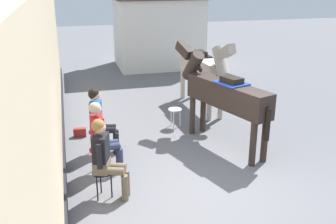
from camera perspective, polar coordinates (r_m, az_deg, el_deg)
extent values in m
plane|color=slate|center=(9.61, -0.42, -2.23)|extent=(40.00, 40.00, 0.00)
cube|color=#CCB793|center=(7.40, -16.98, 4.08)|extent=(0.30, 14.00, 3.40)
cube|color=black|center=(7.92, -15.75, -6.55)|extent=(0.34, 14.00, 0.36)
cube|color=silver|center=(15.81, -1.43, 11.29)|extent=(3.20, 2.40, 2.60)
cylinder|color=black|center=(6.65, -9.42, -8.51)|extent=(0.34, 0.34, 0.03)
cylinder|color=black|center=(6.74, -8.13, -10.38)|extent=(0.02, 0.02, 0.45)
cylinder|color=black|center=(6.89, -9.65, -9.77)|extent=(0.02, 0.02, 0.45)
cylinder|color=black|center=(6.68, -10.14, -10.78)|extent=(0.02, 0.02, 0.45)
cube|color=brown|center=(6.60, -9.47, -7.63)|extent=(0.33, 0.38, 0.20)
cube|color=black|center=(6.46, -9.63, -5.10)|extent=(0.32, 0.39, 0.44)
sphere|color=tan|center=(6.33, -9.81, -2.22)|extent=(0.20, 0.20, 0.20)
sphere|color=olive|center=(6.32, -10.00, -1.96)|extent=(0.22, 0.22, 0.22)
cylinder|color=brown|center=(6.65, -7.69, -7.79)|extent=(0.40, 0.25, 0.13)
cylinder|color=brown|center=(6.76, -5.97, -10.13)|extent=(0.11, 0.11, 0.46)
cylinder|color=brown|center=(6.51, -7.97, -8.43)|extent=(0.40, 0.25, 0.13)
cylinder|color=brown|center=(6.62, -6.21, -10.81)|extent=(0.11, 0.11, 0.46)
cylinder|color=black|center=(6.65, -9.04, -4.79)|extent=(0.09, 0.09, 0.42)
cylinder|color=black|center=(6.30, -9.85, -6.28)|extent=(0.09, 0.09, 0.42)
cylinder|color=red|center=(7.45, -9.94, -5.36)|extent=(0.34, 0.34, 0.03)
cylinder|color=black|center=(7.57, -8.78, -6.88)|extent=(0.02, 0.02, 0.45)
cylinder|color=black|center=(7.65, -10.49, -6.68)|extent=(0.02, 0.02, 0.45)
cylinder|color=black|center=(7.44, -10.23, -7.47)|extent=(0.02, 0.02, 0.45)
cube|color=#2D3851|center=(7.40, -9.99, -4.55)|extent=(0.26, 0.33, 0.20)
cube|color=maroon|center=(7.28, -10.14, -2.25)|extent=(0.24, 0.35, 0.44)
sphere|color=tan|center=(7.16, -10.30, 0.35)|extent=(0.20, 0.20, 0.20)
sphere|color=#B2A38E|center=(7.15, -10.48, 0.57)|extent=(0.22, 0.22, 0.22)
cylinder|color=#2D3851|center=(7.52, -8.63, -4.50)|extent=(0.39, 0.15, 0.13)
cylinder|color=#2D3851|center=(7.67, -7.11, -6.38)|extent=(0.11, 0.11, 0.46)
cylinder|color=#2D3851|center=(7.38, -8.42, -4.98)|extent=(0.39, 0.15, 0.13)
cylinder|color=#2D3851|center=(7.53, -6.87, -6.89)|extent=(0.11, 0.11, 0.46)
cylinder|color=maroon|center=(7.49, -10.19, -2.04)|extent=(0.09, 0.09, 0.42)
cylinder|color=maroon|center=(7.12, -9.72, -3.17)|extent=(0.09, 0.09, 0.42)
cylinder|color=#194C99|center=(8.25, -10.16, -2.84)|extent=(0.34, 0.34, 0.03)
cylinder|color=black|center=(8.33, -9.10, -4.35)|extent=(0.02, 0.02, 0.45)
cylinder|color=black|center=(8.47, -10.46, -4.04)|extent=(0.02, 0.02, 0.45)
cylinder|color=black|center=(8.24, -10.62, -4.71)|extent=(0.02, 0.02, 0.45)
cube|color=black|center=(8.21, -10.21, -2.10)|extent=(0.29, 0.36, 0.20)
cube|color=#1E4C8C|center=(8.10, -10.34, 0.01)|extent=(0.28, 0.37, 0.44)
sphere|color=tan|center=(7.99, -10.49, 2.37)|extent=(0.20, 0.20, 0.20)
sphere|color=black|center=(7.99, -10.65, 2.57)|extent=(0.22, 0.22, 0.22)
cylinder|color=black|center=(8.29, -8.83, -2.19)|extent=(0.40, 0.20, 0.13)
cylinder|color=black|center=(8.39, -7.42, -4.07)|extent=(0.11, 0.11, 0.46)
cylinder|color=black|center=(8.14, -8.91, -2.61)|extent=(0.40, 0.20, 0.13)
cylinder|color=black|center=(8.24, -7.48, -4.51)|extent=(0.11, 0.11, 0.46)
cylinder|color=#1E4C8C|center=(8.30, -10.05, 0.14)|extent=(0.09, 0.09, 0.42)
cylinder|color=#1E4C8C|center=(7.93, -10.32, -0.81)|extent=(0.09, 0.09, 0.42)
cube|color=#2D231E|center=(8.28, 8.55, 2.43)|extent=(1.12, 2.23, 0.52)
cylinder|color=#2D231E|center=(9.13, 3.53, -0.46)|extent=(0.13, 0.13, 0.90)
cylinder|color=#2D231E|center=(9.31, 5.06, -0.10)|extent=(0.13, 0.13, 0.90)
cylinder|color=#2D231E|center=(7.78, 12.12, -4.53)|extent=(0.13, 0.13, 0.90)
cylinder|color=#2D231E|center=(7.99, 13.70, -4.00)|extent=(0.13, 0.13, 0.90)
cylinder|color=#2D231E|center=(9.07, 3.63, 6.67)|extent=(0.47, 0.69, 0.73)
cube|color=#2D231E|center=(9.28, 2.39, 8.92)|extent=(0.34, 0.56, 0.40)
cube|color=black|center=(9.03, 3.72, 7.52)|extent=(0.24, 0.61, 0.48)
cylinder|color=black|center=(7.61, 14.13, -1.70)|extent=(0.13, 0.13, 0.65)
cube|color=navy|center=(8.13, 9.12, 4.11)|extent=(0.67, 0.73, 0.03)
cube|color=black|center=(8.12, 9.14, 4.58)|extent=(0.41, 0.51, 0.12)
cube|color=#B2A899|center=(10.73, 4.73, 6.52)|extent=(0.57, 2.22, 0.52)
cylinder|color=#B2A899|center=(10.12, 7.56, 1.43)|extent=(0.13, 0.13, 0.90)
cylinder|color=#B2A899|center=(9.99, 5.95, 1.27)|extent=(0.13, 0.13, 0.90)
cylinder|color=#B2A899|center=(11.82, 3.54, 4.22)|extent=(0.13, 0.13, 0.90)
cylinder|color=#B2A899|center=(11.71, 2.13, 4.10)|extent=(0.13, 0.13, 0.90)
cylinder|color=#B2A899|center=(9.58, 7.57, 7.23)|extent=(0.32, 0.65, 0.73)
cube|color=#B2A899|center=(9.22, 8.57, 8.65)|extent=(0.21, 0.54, 0.40)
cube|color=black|center=(9.57, 7.56, 8.07)|extent=(0.08, 0.63, 0.48)
cylinder|color=black|center=(11.82, 2.56, 6.41)|extent=(0.11, 0.11, 0.65)
cube|color=black|center=(10.76, 4.56, 8.06)|extent=(0.53, 0.63, 0.03)
cube|color=black|center=(10.75, 4.57, 8.42)|extent=(0.31, 0.46, 0.12)
cylinder|color=white|center=(9.50, 1.01, 0.36)|extent=(0.32, 0.32, 0.03)
cylinder|color=silver|center=(9.61, 1.75, -0.87)|extent=(0.02, 0.02, 0.43)
cylinder|color=silver|center=(9.66, 0.45, -0.75)|extent=(0.02, 0.02, 0.43)
cylinder|color=silver|center=(9.46, 0.81, -1.21)|extent=(0.02, 0.02, 0.43)
cube|color=maroon|center=(9.28, -12.55, -2.89)|extent=(0.29, 0.15, 0.20)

